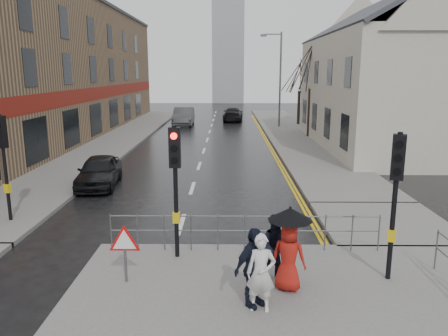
{
  "coord_description": "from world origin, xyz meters",
  "views": [
    {
      "loc": [
        1.5,
        -10.32,
        4.79
      ],
      "look_at": [
        1.38,
        3.69,
        1.71
      ],
      "focal_mm": 35.0,
      "sensor_mm": 36.0,
      "label": 1
    }
  ],
  "objects_px": {
    "pedestrian_d": "(253,268)",
    "car_mid": "(184,116)",
    "pedestrian_with_umbrella": "(289,243)",
    "car_parked": "(99,171)",
    "pedestrian_b": "(277,248)",
    "pedestrian_a": "(261,273)"
  },
  "relations": [
    {
      "from": "pedestrian_d",
      "to": "car_mid",
      "type": "relative_size",
      "value": 0.33
    },
    {
      "from": "pedestrian_with_umbrella",
      "to": "car_mid",
      "type": "bearing_deg",
      "value": 99.75
    },
    {
      "from": "pedestrian_with_umbrella",
      "to": "pedestrian_d",
      "type": "distance_m",
      "value": 1.09
    },
    {
      "from": "car_parked",
      "to": "car_mid",
      "type": "bearing_deg",
      "value": 81.11
    },
    {
      "from": "pedestrian_b",
      "to": "pedestrian_with_umbrella",
      "type": "xyz_separation_m",
      "value": [
        0.21,
        -0.46,
        0.3
      ]
    },
    {
      "from": "pedestrian_a",
      "to": "pedestrian_b",
      "type": "distance_m",
      "value": 1.39
    },
    {
      "from": "pedestrian_a",
      "to": "pedestrian_d",
      "type": "bearing_deg",
      "value": 140.4
    },
    {
      "from": "pedestrian_d",
      "to": "car_mid",
      "type": "height_order",
      "value": "pedestrian_d"
    },
    {
      "from": "car_mid",
      "to": "pedestrian_with_umbrella",
      "type": "bearing_deg",
      "value": -81.11
    },
    {
      "from": "pedestrian_a",
      "to": "pedestrian_b",
      "type": "relative_size",
      "value": 1.02
    },
    {
      "from": "pedestrian_b",
      "to": "car_mid",
      "type": "height_order",
      "value": "pedestrian_b"
    },
    {
      "from": "pedestrian_a",
      "to": "car_mid",
      "type": "height_order",
      "value": "pedestrian_a"
    },
    {
      "from": "pedestrian_with_umbrella",
      "to": "car_parked",
      "type": "bearing_deg",
      "value": 126.2
    },
    {
      "from": "car_mid",
      "to": "pedestrian_d",
      "type": "bearing_deg",
      "value": -82.72
    },
    {
      "from": "pedestrian_a",
      "to": "car_parked",
      "type": "bearing_deg",
      "value": 129.91
    },
    {
      "from": "pedestrian_b",
      "to": "car_parked",
      "type": "relative_size",
      "value": 0.4
    },
    {
      "from": "pedestrian_a",
      "to": "pedestrian_b",
      "type": "xyz_separation_m",
      "value": [
        0.46,
        1.31,
        -0.02
      ]
    },
    {
      "from": "car_mid",
      "to": "pedestrian_a",
      "type": "bearing_deg",
      "value": -82.51
    },
    {
      "from": "car_parked",
      "to": "car_mid",
      "type": "xyz_separation_m",
      "value": [
        1.41,
        22.17,
        0.16
      ]
    },
    {
      "from": "pedestrian_a",
      "to": "pedestrian_with_umbrella",
      "type": "height_order",
      "value": "pedestrian_with_umbrella"
    },
    {
      "from": "pedestrian_with_umbrella",
      "to": "car_parked",
      "type": "distance_m",
      "value": 11.56
    },
    {
      "from": "pedestrian_b",
      "to": "pedestrian_d",
      "type": "xyz_separation_m",
      "value": [
        -0.6,
        -1.15,
        0.05
      ]
    }
  ]
}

